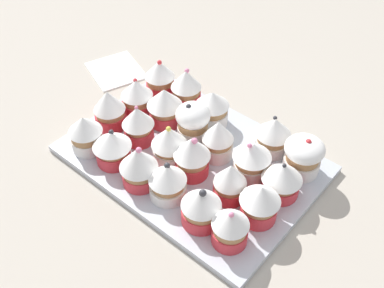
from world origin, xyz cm
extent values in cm
cube|color=#B2A899|center=(0.00, 0.00, -1.50)|extent=(180.00, 180.00, 3.00)
cube|color=silver|center=(0.00, 0.00, 0.60)|extent=(42.13, 29.38, 1.20)
cylinder|color=white|center=(-15.95, -9.35, 2.51)|extent=(6.10, 6.10, 2.63)
cylinder|color=#AD7F51|center=(-15.95, -9.35, 4.52)|extent=(5.43, 5.43, 1.39)
ellipsoid|color=white|center=(-15.95, -9.35, 6.29)|extent=(6.64, 6.64, 3.57)
sphere|color=red|center=(-16.23, -9.49, 7.92)|extent=(0.99, 0.99, 0.99)
cylinder|color=white|center=(-9.50, -10.27, 2.37)|extent=(5.84, 5.84, 2.34)
cylinder|color=#AD7F51|center=(-9.50, -10.27, 4.27)|extent=(5.24, 5.24, 1.44)
cone|color=white|center=(-9.50, -10.27, 6.66)|extent=(6.15, 6.15, 3.34)
sphere|color=#333338|center=(-9.17, -10.61, 8.22)|extent=(0.70, 0.70, 0.70)
cylinder|color=white|center=(2.90, -9.05, 2.59)|extent=(5.93, 5.93, 2.79)
cylinder|color=#AD7F51|center=(2.90, -9.05, 4.72)|extent=(5.54, 5.54, 1.46)
cone|color=white|center=(2.90, -9.05, 6.88)|extent=(6.25, 6.25, 2.86)
cylinder|color=#D1333D|center=(10.14, -10.16, 2.57)|extent=(5.65, 5.65, 2.73)
cylinder|color=#AD7F51|center=(10.14, -10.16, 4.60)|extent=(5.29, 5.29, 1.34)
cone|color=white|center=(10.14, -10.16, 7.10)|extent=(5.86, 5.86, 3.65)
sphere|color=pink|center=(10.24, -10.58, 8.78)|extent=(0.92, 0.92, 0.92)
cylinder|color=#D1333D|center=(16.28, -9.41, 2.45)|extent=(5.55, 5.55, 2.51)
cylinder|color=#AD7F51|center=(16.28, -9.41, 4.48)|extent=(5.21, 5.21, 1.55)
cone|color=white|center=(16.28, -9.41, 7.00)|extent=(5.90, 5.90, 3.48)
sphere|color=red|center=(16.15, -9.41, 8.60)|extent=(0.90, 0.90, 0.90)
cylinder|color=#D1333D|center=(-15.96, -2.96, 2.35)|extent=(6.00, 6.00, 2.29)
cylinder|color=#AD7F51|center=(-15.96, -2.96, 4.03)|extent=(5.48, 5.48, 1.08)
cone|color=white|center=(-15.96, -2.96, 6.16)|extent=(6.48, 6.48, 3.19)
sphere|color=#333338|center=(-15.96, -2.89, 7.66)|extent=(0.68, 0.68, 0.68)
cylinder|color=white|center=(-10.05, -3.14, 2.58)|extent=(5.80, 5.80, 2.75)
cylinder|color=#AD7F51|center=(-10.05, -3.14, 4.70)|extent=(5.35, 5.35, 1.50)
cone|color=white|center=(-10.05, -3.14, 6.86)|extent=(6.38, 6.38, 2.81)
sphere|color=pink|center=(-9.68, -2.55, 8.14)|extent=(0.81, 0.81, 0.81)
cylinder|color=white|center=(-3.09, -3.09, 2.57)|extent=(5.38, 5.38, 2.75)
cylinder|color=#AD7F51|center=(-3.09, -3.09, 4.52)|extent=(4.80, 4.80, 1.15)
cone|color=white|center=(-3.09, -3.09, 6.98)|extent=(5.39, 5.39, 3.77)
cylinder|color=white|center=(2.95, -3.71, 2.54)|extent=(5.62, 5.62, 2.68)
cylinder|color=#AD7F51|center=(2.95, -3.71, 4.55)|extent=(5.31, 5.31, 1.34)
ellipsoid|color=white|center=(2.95, -3.71, 6.50)|extent=(6.12, 6.12, 4.27)
sphere|color=#333338|center=(3.51, -3.21, 8.50)|extent=(0.94, 0.94, 0.94)
cylinder|color=#D1333D|center=(9.67, -3.68, 2.47)|extent=(6.04, 6.04, 2.53)
cylinder|color=#AD7F51|center=(9.67, -3.68, 4.43)|extent=(5.40, 5.40, 1.40)
cone|color=white|center=(9.67, -3.68, 6.94)|extent=(6.57, 6.57, 3.61)
cylinder|color=#D1333D|center=(15.79, -2.63, 2.36)|extent=(6.02, 6.02, 2.31)
cylinder|color=#AD7F51|center=(15.79, -2.63, 4.23)|extent=(5.39, 5.39, 1.44)
cone|color=white|center=(15.79, -2.63, 6.61)|extent=(6.04, 6.04, 3.32)
sphere|color=red|center=(16.08, -2.85, 8.16)|extent=(0.74, 0.74, 0.74)
cylinder|color=#D1333D|center=(-16.07, 3.30, 2.57)|extent=(5.63, 5.63, 2.74)
cylinder|color=#AD7F51|center=(-16.07, 3.30, 4.58)|extent=(5.33, 5.33, 1.28)
cone|color=white|center=(-16.07, 3.30, 6.70)|extent=(6.24, 6.24, 2.95)
cylinder|color=#D1333D|center=(-10.23, 2.89, 2.37)|extent=(5.25, 5.25, 2.33)
cylinder|color=#AD7F51|center=(-10.23, 2.89, 4.05)|extent=(4.86, 4.86, 1.04)
cone|color=white|center=(-10.23, 2.89, 6.47)|extent=(5.26, 5.26, 3.79)
cylinder|color=#D1333D|center=(-2.43, 2.85, 2.50)|extent=(5.60, 5.60, 2.61)
cylinder|color=#AD7F51|center=(-2.43, 2.85, 4.56)|extent=(5.12, 5.12, 1.51)
cone|color=white|center=(-2.43, 2.85, 7.24)|extent=(6.11, 6.11, 3.83)
sphere|color=pink|center=(-3.02, 2.93, 9.00)|extent=(1.01, 1.01, 1.01)
cylinder|color=white|center=(2.46, 2.97, 2.47)|extent=(5.80, 5.80, 2.54)
cylinder|color=#AD7F51|center=(2.46, 2.97, 4.26)|extent=(5.32, 5.32, 1.03)
cone|color=white|center=(2.46, 2.97, 6.67)|extent=(6.16, 6.16, 3.79)
sphere|color=#EAD64C|center=(2.37, 3.09, 8.43)|extent=(0.87, 0.87, 0.87)
cylinder|color=#D1333D|center=(9.85, 2.96, 2.53)|extent=(5.26, 5.26, 2.65)
cylinder|color=#AD7F51|center=(9.85, 2.96, 4.42)|extent=(4.65, 4.65, 1.14)
cone|color=white|center=(9.85, 2.96, 6.83)|extent=(5.71, 5.71, 3.67)
sphere|color=pink|center=(10.00, 2.84, 8.57)|extent=(0.67, 0.67, 0.67)
cylinder|color=#D1333D|center=(16.61, 3.50, 2.52)|extent=(5.75, 5.75, 2.65)
cylinder|color=#AD7F51|center=(16.61, 3.50, 4.45)|extent=(5.19, 5.19, 1.20)
cone|color=white|center=(16.61, 3.50, 7.01)|extent=(5.79, 5.79, 3.93)
cylinder|color=#D1333D|center=(-15.30, 9.53, 2.42)|extent=(5.33, 5.33, 2.44)
cylinder|color=#AD7F51|center=(-15.30, 9.53, 4.41)|extent=(4.92, 4.92, 1.54)
cone|color=white|center=(-15.30, 9.53, 6.68)|extent=(5.51, 5.51, 2.99)
sphere|color=pink|center=(-15.55, 9.97, 8.05)|extent=(0.80, 0.80, 0.80)
cylinder|color=#D1333D|center=(-9.85, 9.45, 2.48)|extent=(6.06, 6.06, 2.55)
cylinder|color=#AD7F51|center=(-9.85, 9.45, 4.36)|extent=(5.66, 5.66, 1.22)
cone|color=white|center=(-9.85, 9.45, 6.71)|extent=(6.13, 6.13, 3.47)
sphere|color=#333338|center=(-10.27, 9.70, 8.28)|extent=(1.10, 1.10, 1.10)
cylinder|color=white|center=(-2.65, 8.96, 2.32)|extent=(5.99, 5.99, 2.23)
cylinder|color=#AD7F51|center=(-2.65, 8.96, 4.12)|extent=(5.29, 5.29, 1.38)
cone|color=white|center=(-2.65, 8.96, 6.31)|extent=(6.07, 6.07, 2.99)
sphere|color=#333338|center=(-2.43, 8.67, 7.66)|extent=(0.98, 0.98, 0.98)
cylinder|color=#D1333D|center=(2.63, 9.99, 2.40)|extent=(5.76, 5.76, 2.41)
cylinder|color=#AD7F51|center=(2.63, 9.99, 4.24)|extent=(5.52, 5.52, 1.26)
cone|color=white|center=(2.63, 9.99, 6.85)|extent=(6.27, 6.27, 3.97)
sphere|color=pink|center=(2.41, 9.80, 8.69)|extent=(0.97, 0.97, 0.97)
cylinder|color=#D1333D|center=(9.47, 9.47, 2.48)|extent=(5.92, 5.92, 2.56)
cylinder|color=#AD7F51|center=(9.47, 9.47, 4.28)|extent=(5.45, 5.45, 1.04)
cone|color=white|center=(9.47, 9.47, 6.21)|extent=(6.61, 6.61, 2.81)
sphere|color=#333338|center=(9.71, 9.01, 7.49)|extent=(0.86, 0.86, 0.86)
cylinder|color=white|center=(15.21, 10.30, 2.45)|extent=(5.59, 5.59, 2.50)
cylinder|color=#AD7F51|center=(15.21, 10.30, 4.49)|extent=(5.34, 5.34, 1.57)
cone|color=white|center=(15.21, 10.30, 6.82)|extent=(5.93, 5.93, 3.08)
cube|color=white|center=(30.00, -9.69, 0.30)|extent=(14.36, 13.63, 0.60)
camera|label=1|loc=(-36.30, 42.57, 59.31)|focal=43.41mm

